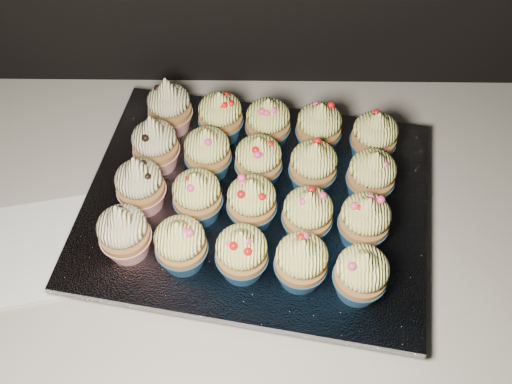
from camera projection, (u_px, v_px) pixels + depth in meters
cabinet at (234, 359)px, 1.14m from camera, size 2.40×0.60×0.86m
worktop at (223, 243)px, 0.78m from camera, size 2.44×0.64×0.04m
napkin at (45, 248)px, 0.75m from camera, size 0.18×0.18×0.00m
baking_tray at (256, 209)px, 0.78m from camera, size 0.46×0.38×0.02m
foil_lining at (256, 202)px, 0.76m from camera, size 0.50×0.42×0.01m
cupcake_0 at (124, 232)px, 0.68m from camera, size 0.06×0.06×0.10m
cupcake_1 at (181, 244)px, 0.67m from camera, size 0.06×0.06×0.08m
cupcake_2 at (242, 253)px, 0.66m from camera, size 0.06×0.06×0.08m
cupcake_3 at (301, 262)px, 0.66m from camera, size 0.06×0.06×0.08m
cupcake_4 at (361, 274)px, 0.65m from camera, size 0.06×0.06×0.08m
cupcake_5 at (140, 185)px, 0.72m from camera, size 0.06×0.06×0.10m
cupcake_6 at (197, 196)px, 0.71m from camera, size 0.06×0.06×0.08m
cupcake_7 at (252, 202)px, 0.71m from camera, size 0.06×0.06×0.08m
cupcake_8 at (307, 215)px, 0.70m from camera, size 0.06×0.06×0.08m
cupcake_9 at (364, 221)px, 0.69m from camera, size 0.06×0.06×0.08m
cupcake_10 at (155, 144)px, 0.76m from camera, size 0.06×0.06×0.10m
cupcake_11 at (208, 153)px, 0.76m from camera, size 0.06×0.06×0.08m
cupcake_12 at (259, 161)px, 0.75m from camera, size 0.06×0.06×0.08m
cupcake_13 at (313, 167)px, 0.74m from camera, size 0.06×0.06×0.08m
cupcake_14 at (371, 176)px, 0.73m from camera, size 0.06×0.06×0.08m
cupcake_15 at (170, 107)px, 0.80m from camera, size 0.06×0.06×0.10m
cupcake_16 at (221, 117)px, 0.79m from camera, size 0.06×0.06×0.08m
cupcake_17 at (268, 123)px, 0.79m from camera, size 0.06×0.06×0.08m
cupcake_18 at (319, 128)px, 0.78m from camera, size 0.06×0.06×0.08m
cupcake_19 at (374, 137)px, 0.77m from camera, size 0.06×0.06×0.08m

